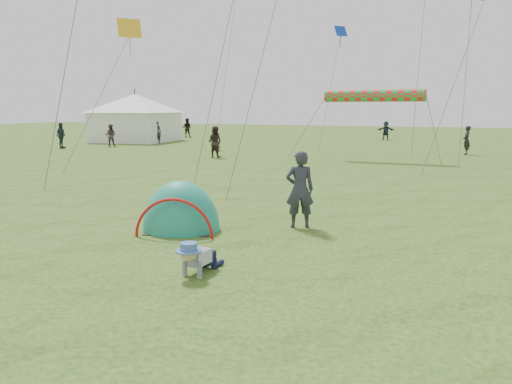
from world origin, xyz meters
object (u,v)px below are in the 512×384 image
at_px(crawling_toddler, 197,257).
at_px(event_marquee, 135,116).
at_px(standing_adult, 300,189).
at_px(popup_tent, 181,230).

relative_size(crawling_toddler, event_marquee, 0.13).
relative_size(standing_adult, event_marquee, 0.30).
bearing_deg(crawling_toddler, popup_tent, 129.76).
bearing_deg(event_marquee, standing_adult, -53.55).
bearing_deg(standing_adult, crawling_toddler, 57.53).
bearing_deg(standing_adult, popup_tent, 4.50).
distance_m(standing_adult, event_marquee, 31.94).
bearing_deg(popup_tent, event_marquee, 110.75).
xyz_separation_m(crawling_toddler, standing_adult, (0.53, 3.82, 0.59)).
relative_size(popup_tent, standing_adult, 1.28).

